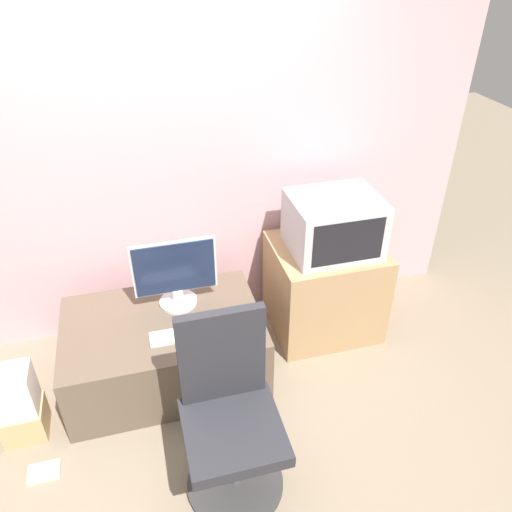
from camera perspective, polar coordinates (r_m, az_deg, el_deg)
The scene contains 12 objects.
ground_plane at distance 2.99m, azimuth -6.74°, elevation -22.72°, with size 12.00×12.00×0.00m, color #7F705B.
wall_back at distance 3.22m, azimuth -12.24°, elevation 11.40°, with size 4.40×0.05×2.60m.
desk at distance 3.28m, azimuth -10.35°, elevation -10.31°, with size 1.21×0.79×0.46m.
side_stand at distance 3.57m, azimuth 7.77°, elevation -3.55°, with size 0.73×0.64×0.68m.
main_monitor at distance 3.11m, azimuth -9.20°, elevation -2.01°, with size 0.52×0.24×0.46m.
keyboard at distance 3.00m, azimuth -8.78°, elevation -8.92°, with size 0.34×0.12×0.01m.
mouse at distance 3.04m, azimuth -4.10°, elevation -7.73°, with size 0.06×0.03×0.02m.
crt_tv at distance 3.27m, azimuth 8.89°, elevation 3.60°, with size 0.57×0.47×0.37m.
office_chair at distance 2.59m, azimuth -2.98°, elevation -18.21°, with size 0.51×0.51×1.02m.
cardboard_box_lower at distance 3.30m, azimuth -24.91°, elevation -16.65°, with size 0.24×0.22×0.20m.
cardboard_box_upper at distance 3.13m, azimuth -25.97°, elevation -13.76°, with size 0.22×0.20×0.28m.
book at distance 3.15m, azimuth -23.06°, elevation -21.77°, with size 0.17×0.12×0.02m.
Camera 1 is at (-0.12, -1.67, 2.48)m, focal length 35.00 mm.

